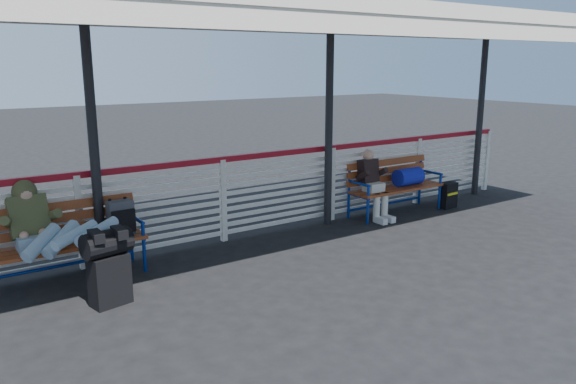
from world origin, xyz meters
TOP-DOWN VIEW (x-y plane):
  - ground at (0.00, 0.00)m, footprint 60.00×60.00m
  - fence at (0.00, 1.90)m, footprint 12.08×0.08m
  - canopy at (-0.00, 0.87)m, footprint 12.60×3.60m
  - luggage_stack at (-2.05, 0.62)m, footprint 0.54×0.37m
  - bench_left at (-2.08, 1.63)m, footprint 1.80×0.56m
  - bench_right at (3.25, 1.61)m, footprint 1.80×0.56m
  - traveler_man at (-2.40, 1.27)m, footprint 0.93×1.56m
  - companion_person at (2.60, 1.57)m, footprint 0.32×0.66m
  - suitcase_side at (4.20, 1.33)m, footprint 0.34×0.22m

SIDE VIEW (x-z plane):
  - ground at x=0.00m, z-range 0.00..0.00m
  - suitcase_side at x=4.20m, z-range 0.00..0.46m
  - luggage_stack at x=-2.05m, z-range 0.04..0.87m
  - bench_right at x=3.25m, z-range 0.12..1.04m
  - bench_left at x=-2.08m, z-range 0.12..1.04m
  - companion_person at x=2.60m, z-range 0.02..1.17m
  - fence at x=0.00m, z-range 0.04..1.28m
  - traveler_man at x=-2.40m, z-range 0.32..1.09m
  - canopy at x=0.00m, z-range 1.46..4.62m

